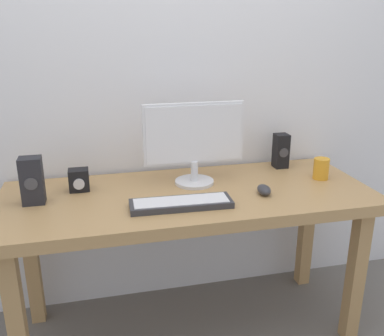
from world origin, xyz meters
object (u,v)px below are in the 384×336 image
at_px(keyboard_primary, 181,203).
at_px(coffee_mug, 321,169).
at_px(monitor, 194,140).
at_px(mouse, 264,190).
at_px(speaker_left, 32,181).
at_px(audio_controller, 79,180).
at_px(speaker_right, 281,151).
at_px(desk, 189,210).

distance_m(keyboard_primary, coffee_mug, 0.80).
xyz_separation_m(monitor, mouse, (0.28, -0.22, -0.20)).
height_order(speaker_left, audio_controller, speaker_left).
distance_m(keyboard_primary, speaker_right, 0.77).
xyz_separation_m(mouse, audio_controller, (-0.84, 0.25, 0.03)).
bearing_deg(audio_controller, speaker_right, 5.56).
distance_m(speaker_left, coffee_mug, 1.41).
bearing_deg(speaker_left, desk, -2.66).
bearing_deg(keyboard_primary, coffee_mug, 13.17).
relative_size(mouse, audio_controller, 0.94).
xyz_separation_m(mouse, speaker_left, (-1.04, 0.14, 0.08)).
bearing_deg(speaker_right, mouse, -124.33).
relative_size(desk, keyboard_primary, 3.89).
xyz_separation_m(speaker_right, audio_controller, (-1.09, -0.11, -0.04)).
relative_size(desk, speaker_right, 9.32).
height_order(desk, speaker_right, speaker_right).
height_order(desk, keyboard_primary, keyboard_primary).
distance_m(keyboard_primary, mouse, 0.41).
xyz_separation_m(monitor, keyboard_primary, (-0.12, -0.27, -0.21)).
height_order(desk, monitor, monitor).
bearing_deg(speaker_left, keyboard_primary, -16.69).
height_order(speaker_right, audio_controller, speaker_right).
bearing_deg(desk, speaker_right, 23.12).
height_order(monitor, mouse, monitor).
distance_m(mouse, coffee_mug, 0.39).
bearing_deg(keyboard_primary, mouse, 6.98).
relative_size(desk, coffee_mug, 16.21).
distance_m(keyboard_primary, speaker_left, 0.66).
relative_size(keyboard_primary, speaker_left, 2.13).
height_order(desk, coffee_mug, coffee_mug).
xyz_separation_m(monitor, speaker_left, (-0.75, -0.08, -0.11)).
xyz_separation_m(speaker_right, speaker_left, (-1.28, -0.22, 0.01)).
bearing_deg(speaker_right, monitor, -165.98).
distance_m(mouse, speaker_left, 1.05).
bearing_deg(desk, speaker_left, 177.34).
relative_size(desk, audio_controller, 16.61).
relative_size(monitor, speaker_right, 2.64).
distance_m(speaker_right, speaker_left, 1.30).
distance_m(desk, monitor, 0.34).
xyz_separation_m(monitor, audio_controller, (-0.56, 0.03, -0.17)).
distance_m(monitor, keyboard_primary, 0.36).
xyz_separation_m(monitor, speaker_right, (0.53, 0.13, -0.13)).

